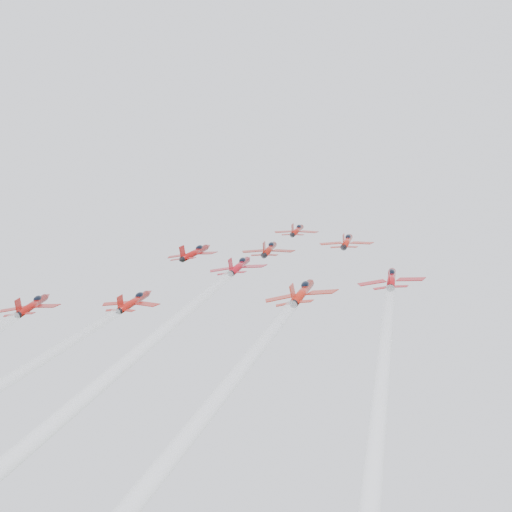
# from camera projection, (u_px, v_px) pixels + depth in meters

# --- Properties ---
(jet_lead) EXTENTS (9.39, 12.20, 7.11)m
(jet_lead) POSITION_uv_depth(u_px,v_px,m) (297.00, 230.00, 149.52)
(jet_lead) COLOR #9B180E
(jet_row2_left) EXTENTS (10.40, 13.52, 7.87)m
(jet_row2_left) POSITION_uv_depth(u_px,v_px,m) (195.00, 252.00, 137.55)
(jet_row2_left) COLOR maroon
(jet_row2_center) EXTENTS (9.89, 12.86, 7.49)m
(jet_row2_center) POSITION_uv_depth(u_px,v_px,m) (270.00, 249.00, 131.22)
(jet_row2_center) COLOR maroon
(jet_row2_right) EXTENTS (9.81, 12.75, 7.42)m
(jet_row2_right) POSITION_uv_depth(u_px,v_px,m) (347.00, 241.00, 129.46)
(jet_row2_right) COLOR #B01E10
(jet_center) EXTENTS (9.92, 95.78, 51.16)m
(jet_center) POSITION_uv_depth(u_px,v_px,m) (124.00, 367.00, 73.36)
(jet_center) COLOR #A60F1D
(jet_rear_right) EXTENTS (10.13, 97.84, 52.26)m
(jet_rear_right) POSITION_uv_depth(u_px,v_px,m) (185.00, 472.00, 48.93)
(jet_rear_right) COLOR #B31F11
(jet_rear_farright) EXTENTS (9.16, 88.49, 47.27)m
(jet_rear_farright) POSITION_uv_depth(u_px,v_px,m) (365.00, 413.00, 54.91)
(jet_rear_farright) COLOR #AD1017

